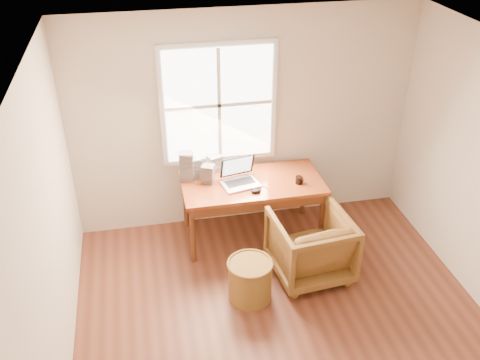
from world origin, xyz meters
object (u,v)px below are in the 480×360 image
object	(u,v)px
coffee_mug	(299,180)
cd_stack_a	(195,168)
desk	(252,183)
armchair	(311,246)
laptop	(240,172)
wicker_stool	(250,280)

from	to	relation	value
coffee_mug	cd_stack_a	bearing A→B (deg)	143.14
desk	armchair	distance (m)	0.99
desk	cd_stack_a	size ratio (longest dim) A/B	6.48
laptop	coffee_mug	distance (m)	0.67
wicker_stool	coffee_mug	world-z (taller)	coffee_mug
wicker_stool	coffee_mug	bearing A→B (deg)	49.84
laptop	cd_stack_a	bearing A→B (deg)	138.14
wicker_stool	coffee_mug	distance (m)	1.31
laptop	coffee_mug	world-z (taller)	laptop
desk	wicker_stool	xyz separation A→B (m)	(-0.25, -1.04, -0.51)
desk	laptop	distance (m)	0.24
laptop	coffee_mug	size ratio (longest dim) A/B	5.36
wicker_stool	desk	bearing A→B (deg)	76.38
cd_stack_a	coffee_mug	bearing A→B (deg)	-18.10
laptop	desk	bearing A→B (deg)	6.66
armchair	laptop	xyz separation A→B (m)	(-0.61, 0.74, 0.55)
cd_stack_a	armchair	bearing A→B (deg)	-43.34
desk	laptop	bearing A→B (deg)	-161.80
laptop	wicker_stool	bearing A→B (deg)	-107.57
armchair	cd_stack_a	bearing A→B (deg)	-49.03
armchair	wicker_stool	xyz separation A→B (m)	(-0.71, -0.25, -0.15)
desk	coffee_mug	distance (m)	0.53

